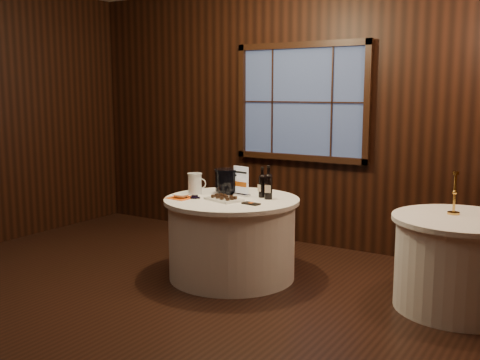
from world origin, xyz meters
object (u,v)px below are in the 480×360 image
Objects in this scene: grape_bunch at (194,197)px; cracker_bowl at (181,196)px; port_bottle_left at (262,184)px; chocolate_box at (251,204)px; side_table at (458,263)px; sign_stand at (242,185)px; brass_candlestick at (454,199)px; port_bottle_right at (268,185)px; chocolate_plate at (224,198)px; glass_pitcher at (195,183)px; main_table at (232,238)px; ice_bucket at (227,181)px.

grape_bunch is 1.01× the size of cracker_bowl.
chocolate_box is (0.09, -0.35, -0.12)m from port_bottle_left.
side_table is at bearing 26.87° from port_bottle_left.
side_table is 3.71× the size of port_bottle_left.
sign_stand is 2.00× the size of cracker_bowl.
grape_bunch is at bearing -164.62° from brass_candlestick.
port_bottle_left is at bearing 131.39° from port_bottle_right.
brass_candlestick reaches higher than port_bottle_right.
cracker_bowl is (-0.63, -0.44, -0.10)m from port_bottle_left.
chocolate_plate is 2.36× the size of chocolate_box.
port_bottle_left is 0.76× the size of chocolate_plate.
port_bottle_left is 1.96× the size of cracker_bowl.
chocolate_plate is 0.45m from glass_pitcher.
sign_stand is 1.98× the size of grape_bunch.
grape_bunch is (-0.27, -0.09, -0.00)m from chocolate_plate.
chocolate_plate reaches higher than main_table.
port_bottle_left is (-1.78, -0.10, 0.51)m from side_table.
ice_bucket is at bearing -176.90° from side_table.
main_table is 0.65m from glass_pitcher.
ice_bucket reaches higher than side_table.
cracker_bowl is at bearing -149.84° from main_table.
chocolate_box is at bearing -161.61° from brass_candlestick.
grape_bunch is at bearing 9.30° from cracker_bowl.
sign_stand is 0.47m from glass_pitcher.
brass_candlestick is (2.34, 0.63, 0.11)m from cracker_bowl.
cracker_bowl is (-0.42, -0.24, 0.40)m from main_table.
chocolate_plate reaches higher than cracker_bowl.
ice_bucket is at bearing -174.43° from brass_candlestick.
port_bottle_left reaches higher than cracker_bowl.
sign_stand is at bearing 5.76° from glass_pitcher.
port_bottle_right is 1.30× the size of ice_bucket.
side_table is at bearing 3.10° from ice_bucket.
brass_candlestick is at bearing -13.63° from port_bottle_right.
glass_pitcher is at bearing 169.45° from port_bottle_right.
brass_candlestick reaches higher than chocolate_plate.
port_bottle_left is at bearing 1.95° from ice_bucket.
port_bottle_right is 0.33m from chocolate_box.
ice_bucket is (-0.40, -0.01, 0.00)m from port_bottle_left.
side_table is 5.22× the size of glass_pitcher.
port_bottle_left is at bearing 16.83° from sign_stand.
main_table is 6.19× the size of glass_pitcher.
port_bottle_left is at bearing -176.64° from side_table.
side_table is 3.40× the size of port_bottle_right.
chocolate_box is at bearing -4.61° from chocolate_plate.
sign_stand reaches higher than main_table.
main_table is at bearing -82.75° from sign_stand.
port_bottle_left is at bearing 1.60° from glass_pitcher.
port_bottle_left is 0.68m from glass_pitcher.
side_table is 6.65× the size of chocolate_box.
ice_bucket is at bearing -176.05° from sign_stand.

